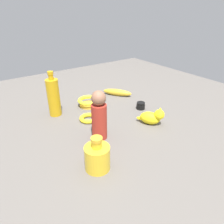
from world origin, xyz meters
name	(u,v)px	position (x,y,z in m)	size (l,w,h in m)	color
ground	(112,122)	(0.00, 0.00, 0.00)	(2.00, 2.00, 0.00)	#5B5651
cat_figurine	(152,117)	(-0.15, 0.12, 0.04)	(0.10, 0.12, 0.09)	yellow
bowl	(89,101)	(0.00, -0.23, 0.03)	(0.12, 0.12, 0.05)	yellow
person_figure_adult	(99,116)	(0.12, 0.08, 0.11)	(0.07, 0.07, 0.22)	#A52D21
banana	(117,92)	(-0.23, -0.26, 0.02)	(0.19, 0.04, 0.04)	gold
nail_polish_jar	(141,106)	(-0.22, -0.03, 0.02)	(0.05, 0.05, 0.04)	black
bottle_short	(97,157)	(0.23, 0.24, 0.05)	(0.09, 0.09, 0.13)	gold
bangle	(89,118)	(0.08, -0.09, 0.01)	(0.09, 0.09, 0.02)	yellow
bottle_tall	(54,97)	(0.19, -0.24, 0.10)	(0.06, 0.06, 0.23)	#C49312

